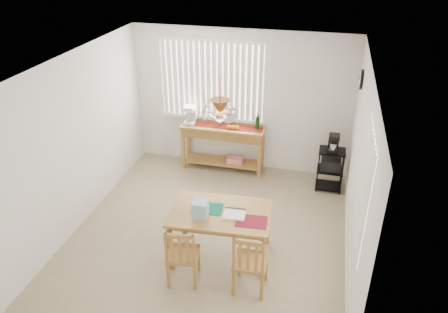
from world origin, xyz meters
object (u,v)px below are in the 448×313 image
(wire_cart, at_px, (331,166))
(chair_right, at_px, (250,263))
(sideboard, at_px, (223,137))
(cart_items, at_px, (334,143))
(dining_table, at_px, (221,217))
(chair_left, at_px, (183,255))

(wire_cart, xyz_separation_m, chair_right, (-0.89, -2.73, -0.01))
(wire_cart, relative_size, chair_right, 0.84)
(sideboard, xyz_separation_m, cart_items, (1.97, -0.25, 0.24))
(sideboard, bearing_deg, cart_items, -7.25)
(sideboard, relative_size, cart_items, 5.02)
(dining_table, distance_m, chair_left, 0.75)
(sideboard, height_order, cart_items, cart_items)
(cart_items, height_order, dining_table, cart_items)
(cart_items, bearing_deg, wire_cart, -90.00)
(cart_items, xyz_separation_m, dining_table, (-1.41, -2.17, -0.25))
(dining_table, bearing_deg, cart_items, 56.91)
(sideboard, xyz_separation_m, wire_cart, (1.97, -0.26, -0.20))
(cart_items, relative_size, chair_right, 0.35)
(cart_items, distance_m, dining_table, 2.60)
(wire_cart, distance_m, cart_items, 0.44)
(cart_items, bearing_deg, dining_table, -123.09)
(chair_left, distance_m, chair_right, 0.86)
(sideboard, xyz_separation_m, chair_right, (1.08, -2.99, -0.22))
(wire_cart, height_order, dining_table, wire_cart)
(sideboard, height_order, chair_left, sideboard)
(cart_items, bearing_deg, chair_right, -108.03)
(wire_cart, relative_size, dining_table, 0.53)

